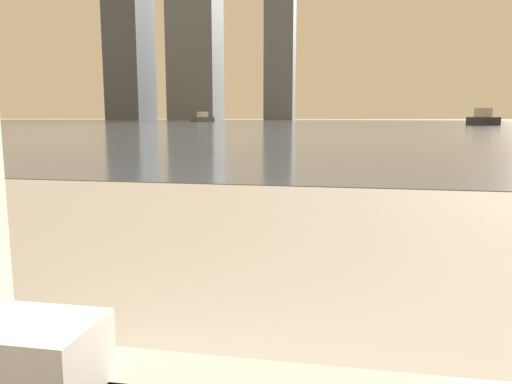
{
  "coord_description": "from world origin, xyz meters",
  "views": [
    {
      "loc": [
        0.39,
        0.24,
        0.96
      ],
      "look_at": [
        -0.05,
        2.59,
        0.59
      ],
      "focal_mm": 35.0,
      "sensor_mm": 36.0,
      "label": 1
    }
  ],
  "objects": [
    {
      "name": "harbor_boat_0",
      "position": [
        -23.57,
        79.91,
        0.59
      ],
      "size": [
        3.1,
        4.6,
        1.64
      ],
      "color": "#4C4C51",
      "rests_on": "harbor_water"
    },
    {
      "name": "harbor_boat_3",
      "position": [
        14.07,
        56.85,
        0.64
      ],
      "size": [
        2.42,
        4.98,
        1.79
      ],
      "color": "#2D2D33",
      "rests_on": "harbor_water"
    },
    {
      "name": "skyline_tower_0",
      "position": [
        -53.22,
        118.0,
        27.05
      ],
      "size": [
        8.63,
        11.85,
        54.1
      ],
      "color": "#4C515B",
      "rests_on": "ground_plane"
    },
    {
      "name": "harbor_water",
      "position": [
        0.0,
        62.0,
        0.01
      ],
      "size": [
        180.0,
        110.0,
        0.01
      ],
      "color": "slate",
      "rests_on": "ground_plane"
    },
    {
      "name": "skyline_tower_2",
      "position": [
        -16.15,
        118.0,
        18.48
      ],
      "size": [
        6.71,
        6.26,
        36.97
      ],
      "color": "slate",
      "rests_on": "ground_plane"
    },
    {
      "name": "towel_stack",
      "position": [
        -0.14,
        0.92,
        0.57
      ],
      "size": [
        0.28,
        0.16,
        0.12
      ],
      "color": "white",
      "rests_on": "bathtub"
    }
  ]
}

